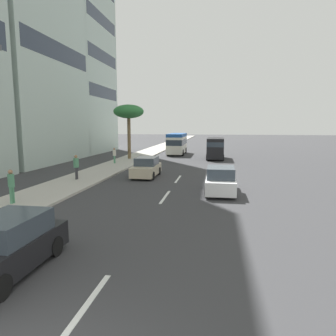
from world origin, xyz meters
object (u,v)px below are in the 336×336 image
object	(u,v)px
pedestrian_by_tree	(114,155)
palm_tree	(129,112)
minibus_second	(177,143)
van_fifth	(215,147)
car_fourth	(146,168)
pedestrian_near_lamp	(76,166)
car_lead	(6,246)
car_third	(220,181)
pedestrian_mid_block	(11,185)

from	to	relation	value
pedestrian_by_tree	palm_tree	distance (m)	6.51
minibus_second	van_fifth	world-z (taller)	minibus_second
car_fourth	pedestrian_near_lamp	bearing A→B (deg)	-59.63
pedestrian_near_lamp	car_lead	bearing A→B (deg)	40.73
car_fourth	pedestrian_by_tree	xyz separation A→B (m)	(6.96, 5.09, 0.28)
minibus_second	pedestrian_by_tree	xyz separation A→B (m)	(-12.20, 5.08, -0.60)
pedestrian_by_tree	minibus_second	bearing A→B (deg)	-143.33
minibus_second	car_third	bearing A→B (deg)	13.63
car_third	pedestrian_mid_block	distance (m)	11.70
car_lead	van_fifth	bearing A→B (deg)	169.43
minibus_second	van_fifth	bearing A→B (deg)	46.38
car_third	car_fourth	distance (m)	7.73
car_lead	palm_tree	distance (m)	28.67
car_lead	minibus_second	world-z (taller)	minibus_second
car_fourth	pedestrian_mid_block	world-z (taller)	pedestrian_mid_block
car_fourth	pedestrian_mid_block	xyz separation A→B (m)	(-9.88, 4.78, 0.38)
car_third	pedestrian_near_lamp	size ratio (longest dim) A/B	2.28
minibus_second	palm_tree	distance (m)	9.85
car_lead	car_fourth	bearing A→B (deg)	179.13
van_fifth	pedestrian_near_lamp	bearing A→B (deg)	148.87
pedestrian_near_lamp	car_fourth	bearing A→B (deg)	142.98
car_lead	palm_tree	xyz separation A→B (m)	(27.88, 4.56, 4.88)
van_fifth	car_fourth	bearing A→B (deg)	158.84
pedestrian_near_lamp	pedestrian_by_tree	distance (m)	9.72
minibus_second	pedestrian_near_lamp	world-z (taller)	minibus_second
pedestrian_near_lamp	palm_tree	world-z (taller)	palm_tree
palm_tree	minibus_second	bearing A→B (deg)	-32.23
minibus_second	pedestrian_by_tree	size ratio (longest dim) A/B	4.18
minibus_second	palm_tree	world-z (taller)	palm_tree
car_lead	car_third	size ratio (longest dim) A/B	0.98
pedestrian_mid_block	van_fifth	bearing A→B (deg)	-80.30
palm_tree	car_fourth	bearing A→B (deg)	-157.39
minibus_second	van_fifth	size ratio (longest dim) A/B	1.27
pedestrian_by_tree	pedestrian_mid_block	bearing A→B (deg)	60.35
pedestrian_by_tree	car_fourth	bearing A→B (deg)	95.51
car_lead	van_fifth	world-z (taller)	van_fifth
car_lead	car_fourth	world-z (taller)	car_lead
car_third	pedestrian_mid_block	bearing A→B (deg)	114.48
car_fourth	palm_tree	bearing A→B (deg)	-157.39
car_fourth	car_lead	bearing A→B (deg)	-0.87
pedestrian_near_lamp	car_third	bearing A→B (deg)	100.37
car_lead	pedestrian_by_tree	bearing A→B (deg)	-168.25
minibus_second	pedestrian_mid_block	bearing A→B (deg)	-9.34
car_fourth	pedestrian_by_tree	size ratio (longest dim) A/B	2.57
van_fifth	palm_tree	xyz separation A→B (m)	(-2.44, 10.22, 4.16)
minibus_second	car_fourth	size ratio (longest dim) A/B	1.63
pedestrian_near_lamp	pedestrian_mid_block	size ratio (longest dim) A/B	1.04
minibus_second	car_fourth	world-z (taller)	minibus_second
palm_tree	van_fifth	bearing A→B (deg)	-76.56
minibus_second	palm_tree	xyz separation A→B (m)	(-7.61, 4.80, 4.01)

